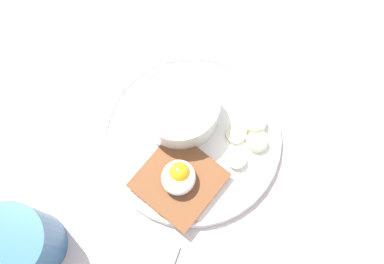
{
  "coord_description": "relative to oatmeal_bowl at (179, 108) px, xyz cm",
  "views": [
    {
      "loc": [
        -17.9,
        -4.85,
        61.72
      ],
      "look_at": [
        0.0,
        0.0,
        5.0
      ],
      "focal_mm": 40.0,
      "sensor_mm": 36.0,
      "label": 1
    }
  ],
  "objects": [
    {
      "name": "ground_plane",
      "position": [
        -2.63,
        -2.53,
        -5.0
      ],
      "size": [
        120.0,
        120.0,
        2.0
      ],
      "primitive_type": "cube",
      "color": "beige",
      "rests_on": "ground"
    },
    {
      "name": "plate",
      "position": [
        -2.63,
        -2.53,
        -3.2
      ],
      "size": [
        25.95,
        25.95,
        1.6
      ],
      "color": "white",
      "rests_on": "ground_plane"
    },
    {
      "name": "oatmeal_bowl",
      "position": [
        0.0,
        0.0,
        0.0
      ],
      "size": [
        11.37,
        11.37,
        5.87
      ],
      "color": "white",
      "rests_on": "plate"
    },
    {
      "name": "toast_slice",
      "position": [
        -9.51,
        -2.59,
        -2.19
      ],
      "size": [
        13.62,
        13.62,
        1.45
      ],
      "color": "brown",
      "rests_on": "plate"
    },
    {
      "name": "poached_egg",
      "position": [
        -9.38,
        -2.67,
        0.07
      ],
      "size": [
        4.86,
        4.63,
        3.71
      ],
      "color": "white",
      "rests_on": "toast_slice"
    },
    {
      "name": "banana_slice_front",
      "position": [
        -4.49,
        -9.55,
        -2.29
      ],
      "size": [
        3.74,
        3.8,
        1.66
      ],
      "color": "#EEEFBF",
      "rests_on": "plate"
    },
    {
      "name": "banana_slice_left",
      "position": [
        -1.15,
        -11.72,
        -2.26
      ],
      "size": [
        4.35,
        4.39,
        1.75
      ],
      "color": "beige",
      "rests_on": "plate"
    },
    {
      "name": "banana_slice_back",
      "position": [
        -0.69,
        -8.53,
        -2.55
      ],
      "size": [
        4.35,
        4.35,
        0.96
      ],
      "color": "#F7EABA",
      "rests_on": "plate"
    },
    {
      "name": "banana_slice_right",
      "position": [
        1.47,
        -10.77,
        -2.17
      ],
      "size": [
        4.55,
        4.45,
        1.97
      ],
      "color": "beige",
      "rests_on": "plate"
    },
    {
      "name": "coffee_mug",
      "position": [
        -23.06,
        14.28,
        1.04
      ],
      "size": [
        10.97,
        10.64,
        9.84
      ],
      "color": "#2E5E8A",
      "rests_on": "ground_plane"
    }
  ]
}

